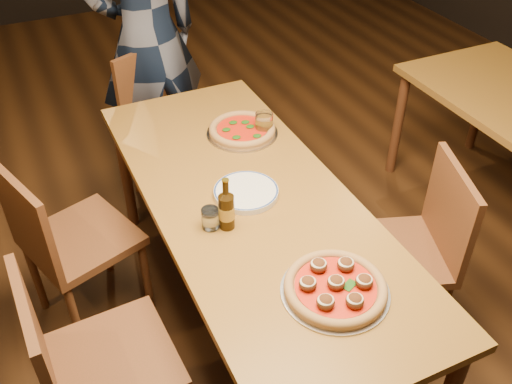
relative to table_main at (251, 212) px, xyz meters
name	(u,v)px	position (x,y,z in m)	size (l,w,h in m)	color
ground	(252,316)	(0.00, 0.00, -0.68)	(9.00, 9.00, 0.00)	black
table_main	(251,212)	(0.00, 0.00, 0.00)	(0.80, 2.00, 0.75)	brown
chair_main_nw	(111,361)	(-0.71, -0.34, -0.20)	(0.45, 0.45, 0.96)	#573616
chair_main_sw	(81,238)	(-0.68, 0.38, -0.20)	(0.44, 0.44, 0.95)	#573616
chair_main_e	(396,252)	(0.57, -0.30, -0.21)	(0.44, 0.44, 0.94)	#573616
chair_end	(173,126)	(0.02, 1.14, -0.21)	(0.43, 0.43, 0.93)	#573616
pizza_meatball	(335,287)	(0.05, -0.59, 0.10)	(0.38, 0.38, 0.07)	#B7B7BF
pizza_margherita	(242,130)	(0.17, 0.48, 0.09)	(0.35, 0.35, 0.05)	#B7B7BF
plate_stack	(246,192)	(-0.01, 0.03, 0.08)	(0.27, 0.27, 0.03)	white
beer_bottle	(227,211)	(-0.16, -0.12, 0.15)	(0.06, 0.06, 0.22)	black
water_glass	(210,218)	(-0.22, -0.09, 0.12)	(0.07, 0.07, 0.09)	white
amber_glass	(264,123)	(0.27, 0.44, 0.13)	(0.09, 0.09, 0.11)	#9D6111
diner	(147,38)	(-0.01, 1.40, 0.24)	(0.67, 0.44, 1.84)	black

